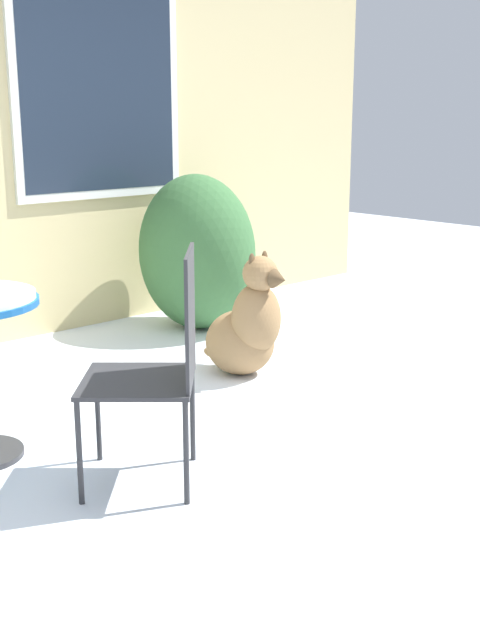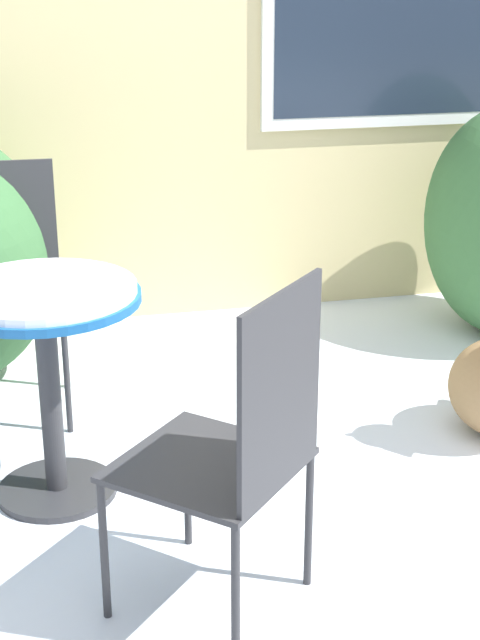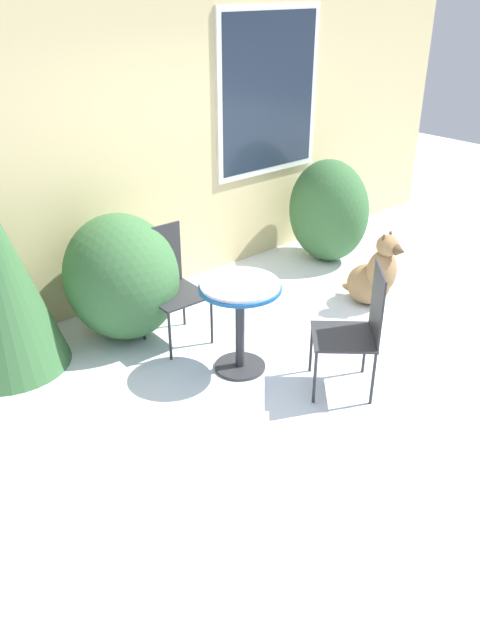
% 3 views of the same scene
% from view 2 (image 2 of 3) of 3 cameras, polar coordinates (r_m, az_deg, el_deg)
% --- Properties ---
extents(ground_plane, '(16.00, 16.00, 0.00)m').
position_cam_2_polar(ground_plane, '(3.28, 2.37, -12.74)').
color(ground_plane, silver).
extents(house_wall, '(8.00, 0.10, 2.74)m').
position_cam_2_polar(house_wall, '(4.91, -3.24, 16.06)').
color(house_wall, '#D1BC84').
rests_on(house_wall, ground_plane).
extents(patio_table, '(0.65, 0.65, 0.78)m').
position_cam_2_polar(patio_table, '(3.33, -11.24, -0.95)').
color(patio_table, '#2D2D30').
rests_on(patio_table, ground_plane).
extents(patio_chair_near_table, '(0.48, 0.48, 1.01)m').
position_cam_2_polar(patio_chair_near_table, '(4.08, -13.43, 2.20)').
color(patio_chair_near_table, '#2D2D30').
rests_on(patio_chair_near_table, ground_plane).
extents(patio_chair_far_side, '(0.66, 0.66, 1.01)m').
position_cam_2_polar(patio_chair_far_side, '(2.70, -0.18, -7.24)').
color(patio_chair_far_side, '#2D2D30').
rests_on(patio_chair_far_side, ground_plane).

